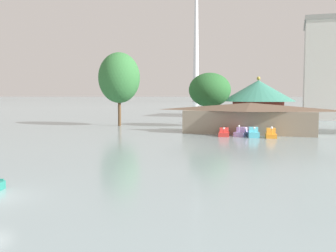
% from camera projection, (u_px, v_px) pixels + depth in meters
% --- Properties ---
extents(pedal_boat_red, '(1.81, 3.07, 1.33)m').
position_uv_depth(pedal_boat_red, '(224.00, 133.00, 56.57)').
color(pedal_boat_red, red).
rests_on(pedal_boat_red, ground).
extents(pedal_boat_lavender, '(1.95, 2.58, 1.63)m').
position_uv_depth(pedal_boat_lavender, '(241.00, 133.00, 56.50)').
color(pedal_boat_lavender, '#B299D8').
rests_on(pedal_boat_lavender, ground).
extents(pedal_boat_cyan, '(1.88, 2.78, 1.49)m').
position_uv_depth(pedal_boat_cyan, '(253.00, 133.00, 55.09)').
color(pedal_boat_cyan, '#4CB7CC').
rests_on(pedal_boat_cyan, ground).
extents(pedal_boat_orange, '(1.71, 2.74, 1.62)m').
position_uv_depth(pedal_boat_orange, '(271.00, 134.00, 54.42)').
color(pedal_boat_orange, orange).
rests_on(pedal_boat_orange, ground).
extents(boathouse, '(20.69, 8.08, 4.61)m').
position_uv_depth(boathouse, '(250.00, 117.00, 60.56)').
color(boathouse, gray).
rests_on(boathouse, ground).
extents(green_roof_pavilion, '(13.70, 13.70, 9.20)m').
position_uv_depth(green_roof_pavilion, '(258.00, 99.00, 75.62)').
color(green_roof_pavilion, '#993328').
rests_on(green_roof_pavilion, ground).
extents(shoreline_tree_tall_left, '(7.69, 7.69, 13.60)m').
position_uv_depth(shoreline_tree_tall_left, '(119.00, 78.00, 74.30)').
color(shoreline_tree_tall_left, brown).
rests_on(shoreline_tree_tall_left, ground).
extents(shoreline_tree_mid, '(7.60, 7.60, 9.76)m').
position_uv_depth(shoreline_tree_mid, '(210.00, 90.00, 72.65)').
color(shoreline_tree_mid, brown).
rests_on(shoreline_tree_mid, ground).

